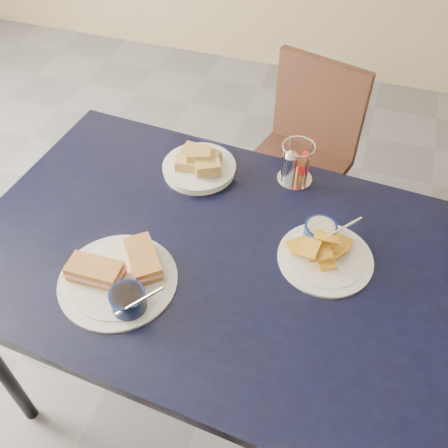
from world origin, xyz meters
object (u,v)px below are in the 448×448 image
(sandwich_plate, at_px, (120,277))
(plantain_plate, at_px, (323,248))
(chair_far, at_px, (300,144))
(bread_basket, at_px, (199,165))
(condiment_caddy, at_px, (295,165))
(dining_table, at_px, (210,262))

(sandwich_plate, xyz_separation_m, plantain_plate, (0.48, 0.26, -0.00))
(chair_far, distance_m, bread_basket, 0.70)
(condiment_caddy, bearing_deg, bread_basket, -168.94)
(dining_table, relative_size, sandwich_plate, 4.36)
(dining_table, height_order, bread_basket, bread_basket)
(chair_far, bearing_deg, bread_basket, -111.32)
(condiment_caddy, bearing_deg, sandwich_plate, -122.26)
(bread_basket, distance_m, condiment_caddy, 0.30)
(sandwich_plate, relative_size, bread_basket, 1.40)
(bread_basket, xyz_separation_m, condiment_caddy, (0.29, 0.06, 0.03))
(dining_table, xyz_separation_m, plantain_plate, (0.30, 0.08, 0.08))
(chair_far, relative_size, bread_basket, 3.62)
(sandwich_plate, height_order, bread_basket, sandwich_plate)
(condiment_caddy, bearing_deg, chair_far, 96.61)
(sandwich_plate, bearing_deg, chair_far, 75.59)
(chair_far, height_order, condiment_caddy, condiment_caddy)
(dining_table, height_order, condiment_caddy, condiment_caddy)
(condiment_caddy, bearing_deg, plantain_plate, -62.16)
(chair_far, height_order, bread_basket, bread_basket)
(dining_table, relative_size, condiment_caddy, 10.26)
(dining_table, distance_m, condiment_caddy, 0.40)
(plantain_plate, relative_size, bread_basket, 1.13)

